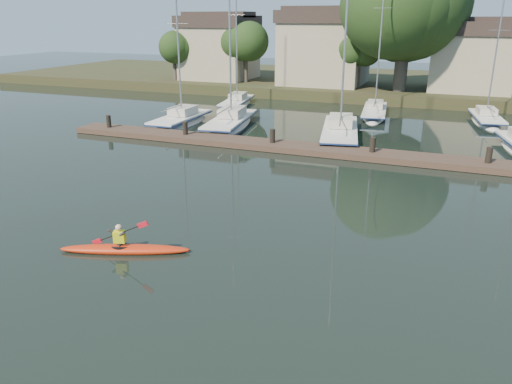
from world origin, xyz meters
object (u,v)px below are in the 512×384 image
at_px(dock, 320,150).
at_px(sailboat_7, 485,125).
at_px(sailboat_1, 230,130).
at_px(sailboat_5, 237,107).
at_px(sailboat_2, 339,140).
at_px(kayak, 124,247).
at_px(sailboat_0, 181,127).
at_px(sailboat_6, 374,117).

distance_m(dock, sailboat_7, 16.44).
bearing_deg(sailboat_7, sailboat_1, -161.54).
relative_size(sailboat_1, sailboat_5, 1.15).
bearing_deg(sailboat_2, dock, -103.32).
bearing_deg(kayak, dock, 58.84).
bearing_deg(dock, sailboat_7, 55.16).
height_order(dock, sailboat_7, sailboat_7).
bearing_deg(sailboat_5, sailboat_0, -102.56).
height_order(sailboat_5, sailboat_7, sailboat_5).
height_order(kayak, sailboat_1, sailboat_1).
relative_size(kayak, dock, 0.13).
height_order(kayak, sailboat_6, sailboat_6).
bearing_deg(dock, sailboat_5, 130.06).
height_order(kayak, sailboat_0, sailboat_0).
distance_m(kayak, sailboat_2, 19.91).
relative_size(dock, sailboat_0, 2.73).
bearing_deg(sailboat_7, sailboat_0, -164.67).
relative_size(sailboat_0, sailboat_2, 0.76).
bearing_deg(dock, kayak, -100.67).
bearing_deg(sailboat_6, dock, -101.16).
bearing_deg(kayak, sailboat_5, 85.89).
xyz_separation_m(sailboat_6, sailboat_7, (8.36, 0.21, -0.01)).
relative_size(kayak, sailboat_2, 0.27).
xyz_separation_m(dock, sailboat_1, (-7.97, 4.76, -0.41)).
distance_m(sailboat_2, sailboat_7, 12.90).
bearing_deg(sailboat_7, sailboat_6, 173.21).
distance_m(kayak, sailboat_6, 28.75).
bearing_deg(sailboat_2, sailboat_0, 169.76).
relative_size(sailboat_2, sailboat_6, 1.17).
xyz_separation_m(sailboat_0, sailboat_2, (11.96, 0.23, -0.00)).
height_order(sailboat_0, sailboat_1, sailboat_1).
bearing_deg(sailboat_6, sailboat_0, -151.60).
height_order(sailboat_5, sailboat_6, sailboat_6).
relative_size(sailboat_2, sailboat_5, 1.23).
bearing_deg(sailboat_6, kayak, -104.51).
bearing_deg(sailboat_1, sailboat_0, 178.97).
height_order(sailboat_2, sailboat_7, sailboat_2).
relative_size(sailboat_0, sailboat_1, 0.82).
xyz_separation_m(sailboat_0, sailboat_7, (21.20, 9.24, 0.03)).
distance_m(sailboat_0, sailboat_7, 23.12).
xyz_separation_m(kayak, sailboat_1, (-5.11, 19.96, -0.38)).
distance_m(sailboat_2, sailboat_5, 14.50).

